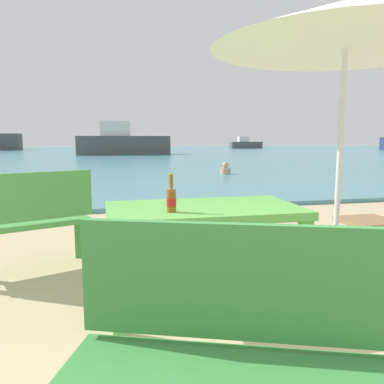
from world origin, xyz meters
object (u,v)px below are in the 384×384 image
at_px(side_table_wood, 367,240).
at_px(boat_tanker, 122,143).
at_px(swimmer_person, 226,169).
at_px(patio_umbrella, 347,25).
at_px(beer_bottle_amber, 171,198).
at_px(bench_green_right, 25,216).
at_px(bench_green_left, 238,343).
at_px(boat_fishing_trawler, 246,144).
at_px(picnic_table_green, 203,221).

height_order(side_table_wood, boat_tanker, boat_tanker).
bearing_deg(swimmer_person, patio_umbrella, -102.30).
distance_m(beer_bottle_amber, bench_green_right, 1.72).
distance_m(side_table_wood, bench_green_right, 3.12).
bearing_deg(bench_green_left, side_table_wood, 43.50).
distance_m(patio_umbrella, bench_green_left, 2.64).
bearing_deg(boat_fishing_trawler, bench_green_left, -110.61).
relative_size(bench_green_left, boat_fishing_trawler, 0.34).
bearing_deg(patio_umbrella, boat_fishing_trawler, 70.44).
height_order(patio_umbrella, boat_fishing_trawler, patio_umbrella).
xyz_separation_m(bench_green_left, bench_green_right, (-1.16, 2.57, 0.00)).
height_order(beer_bottle_amber, bench_green_left, beer_bottle_amber).
xyz_separation_m(beer_bottle_amber, bench_green_right, (-1.16, 1.23, -0.31)).
height_order(picnic_table_green, beer_bottle_amber, beer_bottle_amber).
bearing_deg(patio_umbrella, swimmer_person, 77.70).
height_order(picnic_table_green, boat_fishing_trawler, boat_fishing_trawler).
bearing_deg(side_table_wood, bench_green_left, -136.50).
height_order(picnic_table_green, bench_green_left, bench_green_left).
height_order(picnic_table_green, bench_green_right, bench_green_right).
bearing_deg(side_table_wood, beer_bottle_amber, -167.61).
distance_m(side_table_wood, boat_fishing_trawler, 41.57).
bearing_deg(patio_umbrella, boat_tanker, 91.12).
relative_size(bench_green_right, swimmer_person, 3.04).
xyz_separation_m(beer_bottle_amber, bench_green_left, (0.01, -1.34, -0.31)).
relative_size(side_table_wood, bench_green_right, 0.43).
bearing_deg(boat_fishing_trawler, beer_bottle_amber, -111.25).
bearing_deg(boat_tanker, beer_bottle_amber, -92.05).
relative_size(patio_umbrella, boat_fishing_trawler, 0.63).
bearing_deg(boat_fishing_trawler, patio_umbrella, -109.56).
bearing_deg(picnic_table_green, swimmer_person, 71.34).
relative_size(boat_tanker, boat_fishing_trawler, 1.77).
bearing_deg(beer_bottle_amber, picnic_table_green, 32.74).
relative_size(picnic_table_green, boat_tanker, 0.22).
height_order(patio_umbrella, bench_green_left, patio_umbrella).
bearing_deg(bench_green_right, boat_tanker, 85.12).
bearing_deg(boat_fishing_trawler, bench_green_right, -113.33).
xyz_separation_m(bench_green_left, boat_fishing_trawler, (15.43, 41.03, 0.01)).
bearing_deg(picnic_table_green, patio_umbrella, 3.44).
bearing_deg(beer_bottle_amber, bench_green_left, -89.77).
bearing_deg(bench_green_left, swimmer_person, 72.51).
bearing_deg(beer_bottle_amber, patio_umbrella, 9.68).
height_order(side_table_wood, bench_green_right, bench_green_right).
relative_size(picnic_table_green, boat_fishing_trawler, 0.39).
bearing_deg(side_table_wood, boat_fishing_trawler, 70.92).
bearing_deg(side_table_wood, swimmer_person, 80.06).
bearing_deg(bench_green_left, boat_tanker, 88.06).
bearing_deg(boat_tanker, boat_fishing_trawler, 44.27).
relative_size(picnic_table_green, side_table_wood, 2.59).
xyz_separation_m(picnic_table_green, beer_bottle_amber, (-0.27, -0.17, 0.20)).
bearing_deg(boat_tanker, patio_umbrella, -88.88).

